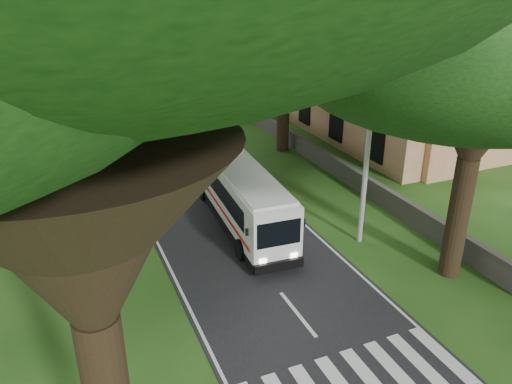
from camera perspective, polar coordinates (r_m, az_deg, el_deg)
The scene contains 12 objects.
ground at distance 18.77m, azimuth 7.69°, elevation -17.10°, with size 140.00×140.00×0.00m, color #1F4A15.
road at distance 39.72m, azimuth -10.68°, elevation 5.44°, with size 8.00×120.00×0.04m, color black.
property_wall at distance 41.35m, azimuth 1.89°, elevation 7.43°, with size 0.35×50.00×1.20m, color #383533.
church at distance 42.80m, azimuth 14.56°, elevation 13.19°, with size 14.00×24.00×11.60m.
pole_near at distance 23.71m, azimuth 12.52°, elevation 3.37°, with size 1.60×0.24×8.00m.
pole_mid at distance 41.02m, azimuth -3.79°, elevation 12.41°, with size 1.60×0.24×8.00m.
pole_far at distance 60.02m, azimuth -10.40°, elevation 15.69°, with size 1.60×0.24×8.00m.
tree_r_near at distance 20.69m, azimuth 25.70°, elevation 18.05°, with size 15.93×15.93×14.39m.
coach_bus at distance 26.08m, azimuth -1.93°, elevation 0.06°, with size 3.05×11.08×3.23m.
distant_car_a at distance 52.43m, azimuth -15.41°, elevation 10.20°, with size 1.51×3.76×1.28m, color silver.
distant_car_c at distance 73.23m, azimuth -16.45°, elevation 13.75°, with size 1.79×4.39×1.28m, color maroon.
pedestrian at distance 24.86m, azimuth -14.08°, elevation -4.42°, with size 0.56×0.37×1.55m, color black.
Camera 1 is at (-7.68, -12.01, 12.21)m, focal length 35.00 mm.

